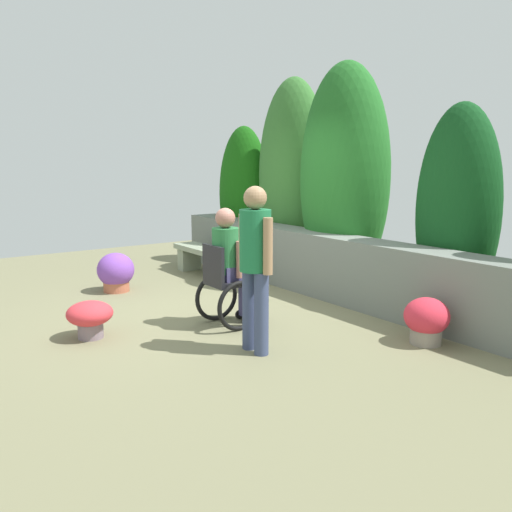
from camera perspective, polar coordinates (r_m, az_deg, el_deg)
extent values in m
plane|color=#767353|center=(6.46, -3.45, -6.35)|extent=(11.43, 11.43, 0.00)
cube|color=slate|center=(7.36, 7.63, -0.97)|extent=(6.80, 0.49, 0.86)
ellipsoid|color=#165710|center=(9.77, -1.30, 6.57)|extent=(1.12, 0.79, 2.46)
ellipsoid|color=#37722F|center=(8.89, 3.95, 8.50)|extent=(1.37, 0.96, 3.17)
ellipsoid|color=#236924|center=(7.73, 9.37, 8.26)|extent=(1.47, 1.03, 3.20)
ellipsoid|color=#12461B|center=(6.74, 20.73, 4.56)|extent=(1.05, 0.74, 2.51)
cube|color=gray|center=(9.15, -7.16, -0.33)|extent=(0.20, 0.34, 0.37)
cube|color=gray|center=(8.29, -3.88, -1.35)|extent=(0.20, 0.34, 0.37)
cube|color=gray|center=(8.68, -5.63, 0.66)|extent=(1.36, 0.40, 0.08)
cube|color=black|center=(5.96, -3.07, -2.80)|extent=(0.40, 0.40, 0.06)
cube|color=black|center=(5.82, -4.59, -0.82)|extent=(0.40, 0.04, 0.40)
cube|color=black|center=(6.23, -0.54, -6.02)|extent=(0.28, 0.12, 0.03)
torus|color=black|center=(6.21, -4.24, -4.38)|extent=(0.05, 0.56, 0.56)
torus|color=black|center=(5.81, -1.78, -5.35)|extent=(0.05, 0.56, 0.56)
cylinder|color=black|center=(6.31, -1.79, -6.26)|extent=(0.03, 0.10, 0.10)
cylinder|color=black|center=(6.09, -0.32, -6.87)|extent=(0.03, 0.10, 0.10)
cube|color=#423E6D|center=(5.98, -2.28, -1.65)|extent=(0.30, 0.40, 0.16)
cube|color=#423E6D|center=(6.17, -0.69, -4.57)|extent=(0.26, 0.14, 0.43)
cylinder|color=#2A753E|center=(5.87, -3.27, 0.60)|extent=(0.30, 0.30, 0.50)
cylinder|color=#B07262|center=(6.08, -3.74, 0.15)|extent=(0.08, 0.08, 0.40)
cylinder|color=#B07262|center=(5.76, -1.75, -0.38)|extent=(0.08, 0.08, 0.40)
sphere|color=#B07262|center=(5.83, -3.31, 4.09)|extent=(0.22, 0.22, 0.22)
cylinder|color=#3B466A|center=(5.24, -0.71, -5.72)|extent=(0.14, 0.14, 0.80)
cylinder|color=#3B466A|center=(5.08, 0.58, -6.22)|extent=(0.14, 0.14, 0.80)
cylinder|color=#1E7241|center=(5.01, -0.08, 1.67)|extent=(0.30, 0.30, 0.58)
cylinder|color=#A67E59|center=(5.18, -1.36, 1.61)|extent=(0.09, 0.09, 0.52)
cylinder|color=#A67E59|center=(4.85, 1.28, 1.05)|extent=(0.09, 0.09, 0.52)
sphere|color=#A67E59|center=(4.97, -0.08, 6.25)|extent=(0.22, 0.22, 0.22)
cylinder|color=gray|center=(5.89, -17.28, -7.45)|extent=(0.26, 0.26, 0.20)
ellipsoid|color=#276016|center=(5.85, -17.35, -6.24)|extent=(0.29, 0.29, 0.09)
ellipsoid|color=#DA363F|center=(5.84, -17.37, -5.88)|extent=(0.48, 0.48, 0.25)
cylinder|color=#B66046|center=(7.85, -14.71, -3.03)|extent=(0.36, 0.36, 0.18)
ellipsoid|color=#235D1C|center=(7.82, -14.76, -1.95)|extent=(0.40, 0.40, 0.17)
ellipsoid|color=purple|center=(7.80, -14.78, -1.43)|extent=(0.52, 0.52, 0.48)
cylinder|color=gray|center=(5.73, 17.70, -8.03)|extent=(0.31, 0.31, 0.19)
ellipsoid|color=#23461D|center=(5.69, 17.77, -6.68)|extent=(0.35, 0.35, 0.13)
ellipsoid|color=#DA2E41|center=(5.67, 17.80, -6.14)|extent=(0.45, 0.45, 0.38)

